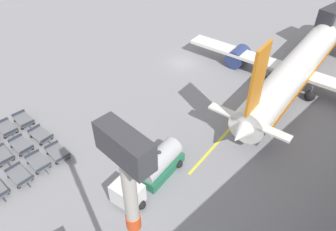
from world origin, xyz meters
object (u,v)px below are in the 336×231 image
baggage_dolly_row_mid_a_col_c (20,176)px  baggage_dolly_row_mid_b_col_a (7,128)px  airplane (300,65)px  baggage_dolly_row_mid_b_col_b (21,146)px  baggage_dolly_row_far_col_a (24,120)px  baggage_dolly_row_mid_a_col_b (2,156)px  baggage_dolly_row_far_col_b (41,135)px  fuel_tanker_primary (152,170)px  baggage_dolly_row_far_col_c (58,153)px  baggage_dolly_row_mid_b_col_c (38,162)px

baggage_dolly_row_mid_a_col_c → baggage_dolly_row_mid_b_col_a: (-7.57, 2.12, 0.00)m
airplane → baggage_dolly_row_mid_b_col_a: airplane is taller
baggage_dolly_row_mid_b_col_b → baggage_dolly_row_far_col_a: same height
baggage_dolly_row_mid_a_col_b → baggage_dolly_row_far_col_b: bearing=89.9°
fuel_tanker_primary → baggage_dolly_row_far_col_b: fuel_tanker_primary is taller
baggage_dolly_row_mid_b_col_b → baggage_dolly_row_far_col_c: same height
baggage_dolly_row_far_col_a → baggage_dolly_row_far_col_b: (3.80, 0.14, 0.00)m
airplane → baggage_dolly_row_far_col_a: 35.26m
baggage_dolly_row_mid_a_col_c → baggage_dolly_row_far_col_b: 5.74m
baggage_dolly_row_mid_b_col_a → baggage_dolly_row_far_col_b: size_ratio=0.99×
baggage_dolly_row_mid_a_col_b → baggage_dolly_row_mid_b_col_c: bearing=32.0°
airplane → fuel_tanker_primary: size_ratio=4.26×
baggage_dolly_row_mid_a_col_c → baggage_dolly_row_mid_b_col_a: size_ratio=1.01×
baggage_dolly_row_mid_a_col_b → baggage_dolly_row_mid_b_col_c: size_ratio=1.00×
baggage_dolly_row_mid_b_col_c → baggage_dolly_row_mid_b_col_b: bearing=-178.4°
baggage_dolly_row_mid_a_col_c → baggage_dolly_row_mid_b_col_c: (-0.30, 2.14, 0.00)m
baggage_dolly_row_mid_b_col_b → fuel_tanker_primary: bearing=29.2°
baggage_dolly_row_mid_b_col_a → baggage_dolly_row_far_col_a: same height
baggage_dolly_row_far_col_c → baggage_dolly_row_mid_a_col_b: bearing=-131.2°
baggage_dolly_row_mid_b_col_a → baggage_dolly_row_far_col_a: size_ratio=1.00×
baggage_dolly_row_mid_a_col_c → baggage_dolly_row_mid_b_col_a: same height
baggage_dolly_row_mid_b_col_a → baggage_dolly_row_mid_b_col_b: 3.78m
baggage_dolly_row_mid_b_col_b → baggage_dolly_row_far_col_c: bearing=30.3°
baggage_dolly_row_mid_b_col_c → baggage_dolly_row_far_col_a: size_ratio=1.00×
airplane → baggage_dolly_row_mid_b_col_b: airplane is taller
baggage_dolly_row_mid_b_col_b → baggage_dolly_row_mid_b_col_c: 3.49m
baggage_dolly_row_far_col_a → baggage_dolly_row_mid_a_col_b: bearing=-48.1°
fuel_tanker_primary → baggage_dolly_row_mid_b_col_c: 11.71m
baggage_dolly_row_far_col_a → baggage_dolly_row_far_col_c: 7.53m
fuel_tanker_primary → baggage_dolly_row_mid_a_col_c: (-9.02, -9.20, -0.70)m
baggage_dolly_row_mid_b_col_b → baggage_dolly_row_far_col_a: (-3.82, 2.12, 0.00)m
baggage_dolly_row_far_col_c → baggage_dolly_row_far_col_b: bearing=178.5°
baggage_dolly_row_far_col_a → baggage_dolly_row_far_col_b: bearing=2.1°
fuel_tanker_primary → baggage_dolly_row_mid_a_col_b: fuel_tanker_primary is taller
airplane → baggage_dolly_row_mid_a_col_b: airplane is taller
fuel_tanker_primary → baggage_dolly_row_far_col_a: fuel_tanker_primary is taller
baggage_dolly_row_mid_a_col_b → baggage_dolly_row_mid_b_col_c: 4.15m
fuel_tanker_primary → baggage_dolly_row_mid_b_col_b: 14.69m
airplane → baggage_dolly_row_far_col_a: airplane is taller
baggage_dolly_row_mid_b_col_b → baggage_dolly_row_far_col_c: 4.30m
fuel_tanker_primary → baggage_dolly_row_mid_a_col_b: bearing=-144.2°
baggage_dolly_row_mid_a_col_c → fuel_tanker_primary: bearing=45.6°
airplane → baggage_dolly_row_mid_b_col_b: (-14.41, -32.21, -2.36)m
baggage_dolly_row_far_col_c → baggage_dolly_row_mid_a_col_c: bearing=-88.9°
baggage_dolly_row_mid_a_col_c → baggage_dolly_row_mid_b_col_c: same height
baggage_dolly_row_far_col_b → baggage_dolly_row_mid_b_col_c: bearing=-31.7°
baggage_dolly_row_mid_a_col_c → baggage_dolly_row_far_col_c: size_ratio=1.00×
baggage_dolly_row_mid_a_col_c → baggage_dolly_row_mid_b_col_a: bearing=164.4°
baggage_dolly_row_mid_a_col_c → baggage_dolly_row_far_col_c: 4.21m
baggage_dolly_row_far_col_a → fuel_tanker_primary: bearing=16.9°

